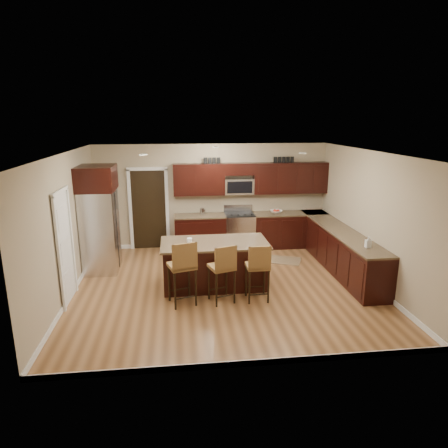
{
  "coord_description": "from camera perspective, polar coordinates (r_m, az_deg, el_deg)",
  "views": [
    {
      "loc": [
        -0.9,
        -7.5,
        3.32
      ],
      "look_at": [
        0.03,
        0.4,
        1.21
      ],
      "focal_mm": 32.0,
      "sensor_mm": 36.0,
      "label": 1
    }
  ],
  "objects": [
    {
      "name": "base_cabinets",
      "position": [
        9.8,
        10.2,
        -2.36
      ],
      "size": [
        4.02,
        3.96,
        0.92
      ],
      "color": "black",
      "rests_on": "floor"
    },
    {
      "name": "fruit_bowl",
      "position": [
        10.54,
        7.46,
        1.77
      ],
      "size": [
        0.32,
        0.32,
        0.08
      ],
      "primitive_type": "imported",
      "rotation": [
        0.0,
        0.0,
        -0.03
      ],
      "color": "silver",
      "rests_on": "base_cabinets"
    },
    {
      "name": "wall_back",
      "position": [
        10.47,
        -1.69,
        4.0
      ],
      "size": [
        6.0,
        0.0,
        6.0
      ],
      "primitive_type": "plane",
      "rotation": [
        1.57,
        0.0,
        0.0
      ],
      "color": "tan",
      "rests_on": "floor"
    },
    {
      "name": "stool_right",
      "position": [
        7.39,
        4.91,
        -6.01
      ],
      "size": [
        0.42,
        0.42,
        1.11
      ],
      "rotation": [
        0.0,
        0.0,
        0.0
      ],
      "color": "olive",
      "rests_on": "floor"
    },
    {
      "name": "microwave",
      "position": [
        10.37,
        2.14,
        5.4
      ],
      "size": [
        0.76,
        0.31,
        0.4
      ],
      "primitive_type": "cube",
      "color": "silver",
      "rests_on": "upper_cabinets"
    },
    {
      "name": "stool_left",
      "position": [
        7.23,
        -5.9,
        -5.96
      ],
      "size": [
        0.57,
        0.57,
        1.22
      ],
      "rotation": [
        0.0,
        0.0,
        0.29
      ],
      "color": "olive",
      "rests_on": "floor"
    },
    {
      "name": "canister_short",
      "position": [
        10.24,
        -2.98,
        1.69
      ],
      "size": [
        0.11,
        0.11,
        0.15
      ],
      "primitive_type": "cylinder",
      "color": "silver",
      "rests_on": "base_cabinets"
    },
    {
      "name": "floor",
      "position": [
        8.25,
        0.11,
        -8.88
      ],
      "size": [
        6.0,
        6.0,
        0.0
      ],
      "primitive_type": "plane",
      "color": "#8D5F38",
      "rests_on": "ground"
    },
    {
      "name": "floor_mat",
      "position": [
        9.78,
        8.27,
        -5.12
      ],
      "size": [
        1.05,
        0.9,
        0.01
      ],
      "primitive_type": "cube",
      "rotation": [
        0.0,
        0.0,
        -0.41
      ],
      "color": "brown",
      "rests_on": "floor"
    },
    {
      "name": "stool_mid",
      "position": [
        7.29,
        -0.14,
        -6.16
      ],
      "size": [
        0.53,
        0.53,
        1.13
      ],
      "rotation": [
        0.0,
        0.0,
        0.31
      ],
      "color": "olive",
      "rests_on": "floor"
    },
    {
      "name": "ceiling",
      "position": [
        7.58,
        0.12,
        10.16
      ],
      "size": [
        6.0,
        6.0,
        0.0
      ],
      "primitive_type": "plane",
      "rotation": [
        3.14,
        0.0,
        0.0
      ],
      "color": "silver",
      "rests_on": "wall_back"
    },
    {
      "name": "soap_bottle",
      "position": [
        8.13,
        19.9,
        -2.43
      ],
      "size": [
        0.1,
        0.1,
        0.22
      ],
      "primitive_type": "imported",
      "rotation": [
        0.0,
        0.0,
        0.01
      ],
      "color": "#B2B2B2",
      "rests_on": "base_cabinets"
    },
    {
      "name": "wall_left",
      "position": [
        8.03,
        -21.66,
        -0.42
      ],
      "size": [
        0.0,
        5.5,
        5.5
      ],
      "primitive_type": "plane",
      "rotation": [
        1.57,
        0.0,
        1.57
      ],
      "color": "tan",
      "rests_on": "floor"
    },
    {
      "name": "island_jar",
      "position": [
        7.97,
        -4.96,
        -2.37
      ],
      "size": [
        0.1,
        0.1,
        0.1
      ],
      "primitive_type": "cylinder",
      "color": "white",
      "rests_on": "island"
    },
    {
      "name": "canister_tall",
      "position": [
        10.23,
        -3.14,
        1.78
      ],
      "size": [
        0.12,
        0.12,
        0.18
      ],
      "primitive_type": "cylinder",
      "color": "silver",
      "rests_on": "base_cabinets"
    },
    {
      "name": "letter_decor",
      "position": [
        10.29,
        3.42,
        9.11
      ],
      "size": [
        2.2,
        0.03,
        0.15
      ],
      "primitive_type": null,
      "color": "black",
      "rests_on": "upper_cabinets"
    },
    {
      "name": "refrigerator",
      "position": [
        9.16,
        -17.36,
        0.81
      ],
      "size": [
        0.79,
        0.97,
        2.35
      ],
      "color": "silver",
      "rests_on": "floor"
    },
    {
      "name": "upper_cabinets",
      "position": [
        10.37,
        4.16,
        6.61
      ],
      "size": [
        4.0,
        0.33,
        0.8
      ],
      "color": "black",
      "rests_on": "wall_back"
    },
    {
      "name": "doorway",
      "position": [
        10.51,
        -10.67,
        2.01
      ],
      "size": [
        0.85,
        0.03,
        2.06
      ],
      "primitive_type": "cube",
      "color": "black",
      "rests_on": "floor"
    },
    {
      "name": "pantry_door",
      "position": [
        7.83,
        -21.83,
        -3.32
      ],
      "size": [
        0.03,
        0.8,
        2.04
      ],
      "primitive_type": "cube",
      "color": "white",
      "rests_on": "floor"
    },
    {
      "name": "wall_right",
      "position": [
        8.68,
        20.19,
        0.8
      ],
      "size": [
        0.0,
        5.5,
        5.5
      ],
      "primitive_type": "plane",
      "rotation": [
        1.57,
        0.0,
        -1.57
      ],
      "color": "tan",
      "rests_on": "floor"
    },
    {
      "name": "island",
      "position": [
        8.17,
        -1.35,
        -5.87
      ],
      "size": [
        2.15,
        1.13,
        0.92
      ],
      "rotation": [
        0.0,
        0.0,
        0.01
      ],
      "color": "black",
      "rests_on": "floor"
    },
    {
      "name": "range",
      "position": [
        10.47,
        2.21,
        -0.95
      ],
      "size": [
        0.76,
        0.64,
        1.11
      ],
      "color": "silver",
      "rests_on": "floor"
    }
  ]
}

